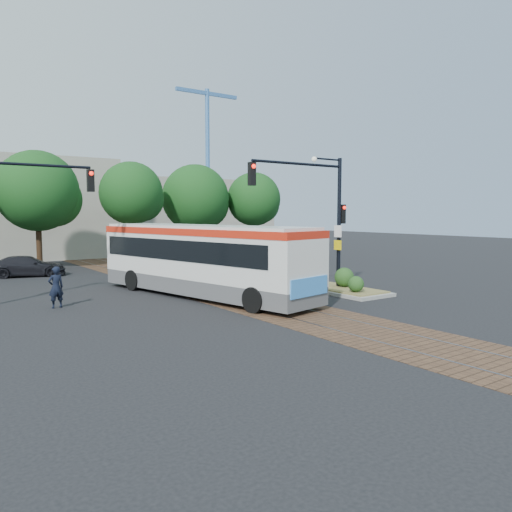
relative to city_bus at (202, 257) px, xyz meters
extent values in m
plane|color=black|center=(1.02, -1.45, -1.75)|extent=(120.00, 120.00, 0.00)
cube|color=brown|center=(1.02, 2.55, -1.74)|extent=(3.60, 40.00, 0.01)
cube|color=slate|center=(0.27, 2.55, -1.73)|extent=(0.06, 40.00, 0.01)
cube|color=slate|center=(1.77, 2.55, -1.73)|extent=(0.06, 40.00, 0.01)
cylinder|color=#382314|center=(-3.48, 15.35, -0.19)|extent=(0.36, 0.36, 3.12)
sphere|color=#133D16|center=(-3.48, 15.35, 3.33)|extent=(5.20, 5.20, 5.20)
cylinder|color=#382314|center=(2.52, 14.55, -0.05)|extent=(0.36, 0.36, 3.39)
sphere|color=#133D16|center=(2.52, 14.55, 3.29)|extent=(4.40, 4.40, 4.40)
cylinder|color=#382314|center=(8.02, 15.35, -0.32)|extent=(0.36, 0.36, 2.86)
sphere|color=#133D16|center=(8.02, 15.35, 3.06)|extent=(5.20, 5.20, 5.20)
cylinder|color=#382314|center=(13.02, 14.55, -0.19)|extent=(0.36, 0.36, 3.12)
sphere|color=#133D16|center=(13.02, 14.55, 3.03)|extent=(4.40, 4.40, 4.40)
cube|color=#ADA899|center=(13.02, 28.55, 1.75)|extent=(18.00, 10.00, 7.00)
cylinder|color=#3F72B2|center=(19.02, 32.55, 7.25)|extent=(0.50, 0.50, 18.00)
cube|color=#3F72B2|center=(19.02, 32.55, 15.75)|extent=(8.00, 0.40, 0.40)
cube|color=#4E4E51|center=(0.01, -0.04, -1.21)|extent=(4.73, 11.93, 0.68)
cube|color=silver|center=(0.01, -0.04, 0.05)|extent=(4.75, 11.94, 1.85)
cube|color=black|center=(-0.05, 0.24, 0.35)|extent=(4.57, 10.81, 0.88)
cube|color=red|center=(0.01, -0.04, 1.12)|extent=(4.79, 11.95, 0.29)
cube|color=silver|center=(0.01, -0.04, 1.32)|extent=(4.60, 11.54, 0.14)
cube|color=black|center=(1.15, -5.62, 0.44)|extent=(1.55, 0.43, 0.88)
cube|color=#3683D8|center=(1.18, -5.78, -0.73)|extent=(2.11, 0.49, 0.68)
cube|color=orange|center=(1.44, -0.74, -0.53)|extent=(0.94, 4.30, 1.07)
cylinder|color=black|center=(-0.25, -4.37, -1.26)|extent=(0.53, 1.02, 0.97)
cylinder|color=black|center=(1.94, -3.92, -1.26)|extent=(0.53, 1.02, 0.97)
cylinder|color=black|center=(-1.84, 3.36, -1.26)|extent=(0.53, 1.02, 0.97)
cylinder|color=black|center=(0.36, 3.81, -1.26)|extent=(0.53, 1.02, 0.97)
cube|color=gray|center=(5.82, -2.45, -1.67)|extent=(2.20, 5.20, 0.15)
cube|color=olive|center=(5.82, -2.45, -1.56)|extent=(1.90, 4.80, 0.08)
sphere|color=#1E4719|center=(5.42, -4.05, -1.17)|extent=(0.70, 0.70, 0.70)
sphere|color=#1E4719|center=(6.12, -2.65, -1.07)|extent=(0.90, 0.90, 0.90)
sphere|color=#1E4719|center=(5.62, -1.05, -1.12)|extent=(0.80, 0.80, 0.80)
sphere|color=#1E4719|center=(6.32, -0.55, -1.22)|extent=(0.60, 0.60, 0.60)
cylinder|color=black|center=(6.12, -2.25, 1.47)|extent=(0.18, 0.18, 6.00)
cylinder|color=black|center=(3.62, -2.25, 4.07)|extent=(5.00, 0.12, 0.12)
cube|color=black|center=(1.12, -2.25, 3.52)|extent=(0.28, 0.22, 0.95)
sphere|color=#FF190C|center=(1.12, -2.39, 3.82)|extent=(0.18, 0.18, 0.18)
cube|color=black|center=(6.34, -2.25, 1.87)|extent=(0.26, 0.20, 0.90)
sphere|color=#FF190C|center=(6.34, -2.38, 2.17)|extent=(0.16, 0.16, 0.16)
cube|color=white|center=(5.94, -2.37, 1.07)|extent=(0.04, 0.45, 0.55)
cube|color=yellow|center=(5.94, -2.37, 0.42)|extent=(0.04, 0.45, 0.45)
cylinder|color=black|center=(5.32, -2.25, 4.37)|extent=(1.60, 0.08, 0.08)
sphere|color=silver|center=(4.52, -2.25, 4.32)|extent=(0.24, 0.24, 0.24)
cylinder|color=black|center=(-6.23, 2.55, 3.85)|extent=(4.50, 0.12, 0.12)
cube|color=black|center=(-3.98, 2.55, 3.30)|extent=(0.28, 0.22, 0.95)
sphere|color=#FF190C|center=(-3.98, 2.41, 3.60)|extent=(0.18, 0.18, 0.18)
imported|color=black|center=(-5.94, 0.88, -0.94)|extent=(0.63, 0.46, 1.62)
imported|color=black|center=(-4.90, 11.84, -1.15)|extent=(4.42, 2.68, 1.20)
camera|label=1|loc=(-10.66, -19.17, 1.94)|focal=35.00mm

